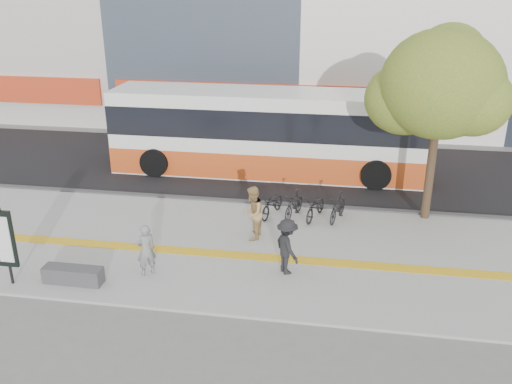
% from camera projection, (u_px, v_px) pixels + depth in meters
% --- Properties ---
extents(ground, '(120.00, 120.00, 0.00)m').
position_uv_depth(ground, '(181.00, 271.00, 15.41)').
color(ground, slate).
rests_on(ground, ground).
extents(sidewalk, '(40.00, 7.00, 0.08)m').
position_uv_depth(sidewalk, '(195.00, 245.00, 16.77)').
color(sidewalk, gray).
rests_on(sidewalk, ground).
extents(tactile_strip, '(40.00, 0.45, 0.01)m').
position_uv_depth(tactile_strip, '(190.00, 251.00, 16.29)').
color(tactile_strip, yellow).
rests_on(tactile_strip, sidewalk).
extents(street, '(40.00, 8.00, 0.06)m').
position_uv_depth(street, '(241.00, 166.00, 23.64)').
color(street, black).
rests_on(street, ground).
extents(curb, '(40.00, 0.25, 0.14)m').
position_uv_depth(curb, '(220.00, 201.00, 19.96)').
color(curb, '#3E3E41').
rests_on(curb, ground).
extents(bench, '(1.60, 0.45, 0.45)m').
position_uv_depth(bench, '(73.00, 275.00, 14.59)').
color(bench, '#3E3E41').
rests_on(bench, sidewalk).
extents(signboard, '(0.55, 0.10, 2.20)m').
position_uv_depth(signboard, '(5.00, 240.00, 14.16)').
color(signboard, black).
rests_on(signboard, sidewalk).
extents(street_tree, '(4.40, 3.80, 6.31)m').
position_uv_depth(street_tree, '(440.00, 86.00, 17.07)').
color(street_tree, '#352318').
rests_on(street_tree, sidewalk).
extents(bus, '(12.65, 3.00, 3.37)m').
position_uv_depth(bus, '(267.00, 135.00, 22.40)').
color(bus, white).
rests_on(bus, street).
extents(bicycle_row, '(3.12, 1.66, 0.92)m').
position_uv_depth(bicycle_row, '(304.00, 206.00, 18.41)').
color(bicycle_row, black).
rests_on(bicycle_row, sidewalk).
extents(seated_woman, '(0.65, 0.61, 1.49)m').
position_uv_depth(seated_woman, '(146.00, 250.00, 14.81)').
color(seated_woman, black).
rests_on(seated_woman, sidewalk).
extents(pedestrian_tan, '(0.68, 0.86, 1.71)m').
position_uv_depth(pedestrian_tan, '(252.00, 213.00, 16.81)').
color(pedestrian_tan, tan).
rests_on(pedestrian_tan, sidewalk).
extents(pedestrian_dark, '(1.07, 1.18, 1.59)m').
position_uv_depth(pedestrian_dark, '(287.00, 246.00, 14.88)').
color(pedestrian_dark, black).
rests_on(pedestrian_dark, sidewalk).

